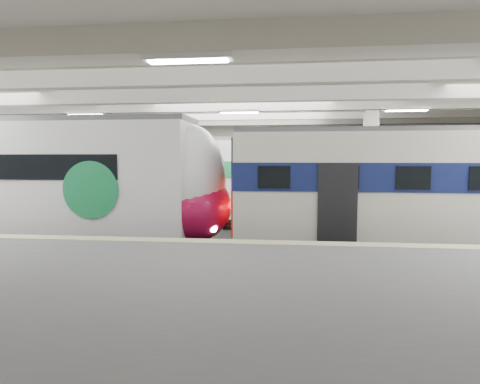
# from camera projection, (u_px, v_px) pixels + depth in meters

# --- Properties ---
(station_hall) EXTENTS (36.00, 24.00, 5.75)m
(station_hall) POSITION_uv_depth(u_px,v_px,m) (225.00, 156.00, 11.38)
(station_hall) COLOR black
(station_hall) RESTS_ON ground
(modern_emu) EXTENTS (14.13, 2.92, 4.54)m
(modern_emu) POSITION_uv_depth(u_px,v_px,m) (47.00, 186.00, 13.91)
(modern_emu) COLOR white
(modern_emu) RESTS_ON ground
(older_rer) EXTENTS (12.33, 2.72, 4.12)m
(older_rer) POSITION_uv_depth(u_px,v_px,m) (430.00, 191.00, 12.51)
(older_rer) COLOR silver
(older_rer) RESTS_ON ground
(far_train) EXTENTS (12.94, 3.10, 4.15)m
(far_train) POSITION_uv_depth(u_px,v_px,m) (205.00, 181.00, 18.87)
(far_train) COLOR white
(far_train) RESTS_ON ground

